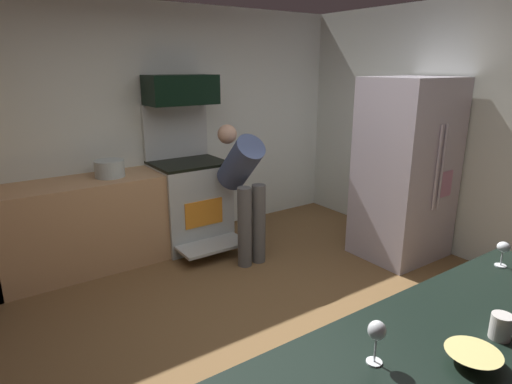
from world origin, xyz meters
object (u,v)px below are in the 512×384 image
Objects in this scene: wine_glass_mid at (377,333)px; stock_pot at (110,169)px; microwave at (181,90)px; wine_glass_far at (503,249)px; person_cook at (243,183)px; mixing_bowl_small at (472,358)px; oven_range at (190,200)px; refrigerator at (405,170)px; mug_coffee at (501,327)px.

stock_pot is (0.04, 3.36, -0.05)m from wine_glass_mid.
wine_glass_far is at bearing -84.45° from microwave.
person_cook is 2.99m from mixing_bowl_small.
oven_range is at bearing 95.71° from wine_glass_far.
oven_range is 1.20m from microwave.
refrigerator is 3.06m from mixing_bowl_small.
oven_range reaches higher than stock_pot.
refrigerator is 13.04× the size of wine_glass_far.
mug_coffee is at bearing -153.56° from wine_glass_far.
wine_glass_mid is at bearing -145.04° from refrigerator.
refrigerator is (1.71, -1.63, -0.78)m from microwave.
person_cook is (0.27, -0.78, -0.88)m from microwave.
stock_pot is (-1.16, 3.21, -0.02)m from wine_glass_far.
wine_glass_mid is 1.23× the size of wine_glass_far.
wine_glass_far is 3.42m from stock_pot.
oven_range is 3.25m from wine_glass_far.
stock_pot reaches higher than wine_glass_far.
stock_pot reaches higher than mixing_bowl_small.
oven_range reaches higher than person_cook.
wine_glass_mid is 1.67× the size of mug_coffee.
stock_pot is (-2.55, 1.55, 0.06)m from refrigerator.
refrigerator is 2.98m from stock_pot.
microwave reaches higher than refrigerator.
wine_glass_mid is at bearing -104.78° from oven_range.
person_cook is 7.88× the size of wine_glass_mid.
refrigerator is at bearing -41.89° from oven_range.
wine_glass_mid is (-0.88, -3.35, 0.52)m from oven_range.
mug_coffee is at bearing -19.20° from wine_glass_mid.
microwave is (0.00, 0.09, 1.20)m from oven_range.
mug_coffee is at bearing -95.62° from oven_range.
microwave is 2.49m from refrigerator.
person_cook is at bearing -71.23° from microwave.
refrigerator is (1.71, -1.53, 0.41)m from oven_range.
mixing_bowl_small is (-0.86, -2.86, 0.10)m from person_cook.
oven_range is at bearing 111.07° from person_cook.
microwave is 0.54× the size of person_cook.
person_cook is 1.32m from stock_pot.
mixing_bowl_small is at bearing -158.69° from wine_glass_far.
oven_range is 10.95× the size of wine_glass_far.
oven_range is 5.44× the size of stock_pot.
wine_glass_mid is 0.61× the size of stock_pot.
oven_range is 7.72× the size of mixing_bowl_small.
wine_glass_mid is at bearing -113.41° from person_cook.
stock_pot is at bearing 179.15° from oven_range.
person_cook is at bearing 73.33° from mixing_bowl_small.
wine_glass_mid reaches higher than wine_glass_far.
refrigerator is at bearing 50.19° from wine_glass_far.
oven_range reaches higher than wine_glass_mid.
wine_glass_far is 0.50× the size of stock_pot.
oven_range is 2.10× the size of microwave.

